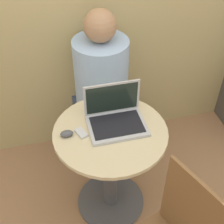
% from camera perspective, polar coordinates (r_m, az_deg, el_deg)
% --- Properties ---
extents(ground_plane, '(12.00, 12.00, 0.00)m').
position_cam_1_polar(ground_plane, '(2.43, -0.24, -15.99)').
color(ground_plane, '#9E704C').
extents(round_table, '(0.68, 0.68, 0.74)m').
position_cam_1_polar(round_table, '(2.04, -0.27, -8.73)').
color(round_table, '#4C4C51').
rests_on(round_table, ground_plane).
extents(laptop, '(0.35, 0.26, 0.24)m').
position_cam_1_polar(laptop, '(1.86, 0.62, -0.93)').
color(laptop, '#B7B7BC').
rests_on(laptop, round_table).
extents(cell_phone, '(0.07, 0.10, 0.02)m').
position_cam_1_polar(cell_phone, '(1.83, -5.66, -3.86)').
color(cell_phone, silver).
rests_on(cell_phone, round_table).
extents(computer_mouse, '(0.08, 0.05, 0.04)m').
position_cam_1_polar(computer_mouse, '(1.82, -8.28, -3.94)').
color(computer_mouse, '#4C4C51').
rests_on(computer_mouse, round_table).
extents(person_seated, '(0.44, 0.63, 1.25)m').
position_cam_1_polar(person_seated, '(2.47, -2.41, 2.99)').
color(person_seated, '#3D4766').
rests_on(person_seated, ground_plane).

